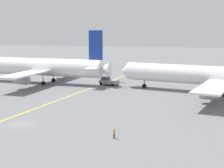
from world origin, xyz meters
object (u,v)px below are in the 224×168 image
object	(u,v)px
pushback_tug	(109,81)
ground_crew_ramp_agent_by_cones	(114,133)
airliner_being_pushed	(216,76)
airliner_at_gate_left	(41,67)

from	to	relation	value
pushback_tug	ground_crew_ramp_agent_by_cones	world-z (taller)	pushback_tug
airliner_being_pushed	ground_crew_ramp_agent_by_cones	size ratio (longest dim) A/B	33.53
pushback_tug	ground_crew_ramp_agent_by_cones	xyz separation A→B (m)	(16.21, -50.74, -0.36)
pushback_tug	airliner_at_gate_left	bearing A→B (deg)	-173.07
airliner_being_pushed	pushback_tug	bearing A→B (deg)	168.49
airliner_being_pushed	ground_crew_ramp_agent_by_cones	world-z (taller)	airliner_being_pushed
airliner_at_gate_left	airliner_being_pushed	world-z (taller)	airliner_at_gate_left
airliner_at_gate_left	airliner_being_pushed	xyz separation A→B (m)	(54.61, -3.88, -0.44)
pushback_tug	ground_crew_ramp_agent_by_cones	distance (m)	53.27
airliner_at_gate_left	pushback_tug	bearing A→B (deg)	6.93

